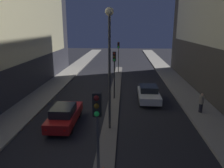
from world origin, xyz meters
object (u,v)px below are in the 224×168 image
object	(u,v)px
traffic_light_far	(118,50)
car_right_lane	(149,94)
traffic_light_mid	(114,65)
street_lamp	(109,49)
traffic_light_near	(97,124)
car_left_lane	(65,115)
pedestrian_on_right_sidewalk	(201,102)

from	to	relation	value
traffic_light_far	car_right_lane	size ratio (longest dim) A/B	1.09
traffic_light_mid	street_lamp	distance (m)	6.79
traffic_light_near	traffic_light_mid	xyz separation A→B (m)	(0.00, 12.92, 0.00)
traffic_light_near	car_left_lane	bearing A→B (deg)	115.34
traffic_light_near	pedestrian_on_right_sidewalk	bearing A→B (deg)	53.09
traffic_light_near	traffic_light_mid	world-z (taller)	same
pedestrian_on_right_sidewalk	car_right_lane	bearing A→B (deg)	143.16
car_right_lane	car_left_lane	bearing A→B (deg)	-139.88
traffic_light_far	car_left_lane	xyz separation A→B (m)	(-3.30, -18.50, -2.69)
pedestrian_on_right_sidewalk	traffic_light_near	bearing A→B (deg)	-126.91
traffic_light_far	traffic_light_near	bearing A→B (deg)	-90.00
traffic_light_near	pedestrian_on_right_sidewalk	distance (m)	12.27
street_lamp	car_left_lane	world-z (taller)	street_lamp
traffic_light_far	car_left_lane	size ratio (longest dim) A/B	0.99
car_right_lane	traffic_light_mid	bearing A→B (deg)	173.54
traffic_light_far	car_right_lane	xyz separation A→B (m)	(3.30, -12.94, -2.71)
traffic_light_far	traffic_light_mid	bearing A→B (deg)	-90.00
traffic_light_mid	car_left_lane	size ratio (longest dim) A/B	0.99
traffic_light_near	traffic_light_far	distance (m)	25.48
traffic_light_near	street_lamp	distance (m)	6.82
street_lamp	car_right_lane	distance (m)	8.44
car_left_lane	traffic_light_far	bearing A→B (deg)	79.88
street_lamp	pedestrian_on_right_sidewalk	bearing A→B (deg)	23.47
traffic_light_near	car_right_lane	size ratio (longest dim) A/B	1.09
traffic_light_near	street_lamp	xyz separation A→B (m)	(0.00, 6.48, 2.14)
car_left_lane	pedestrian_on_right_sidewalk	world-z (taller)	pedestrian_on_right_sidewalk
traffic_light_mid	pedestrian_on_right_sidewalk	bearing A→B (deg)	-24.62
car_right_lane	pedestrian_on_right_sidewalk	distance (m)	4.90
pedestrian_on_right_sidewalk	traffic_light_mid	bearing A→B (deg)	155.38
car_right_lane	pedestrian_on_right_sidewalk	size ratio (longest dim) A/B	2.61
traffic_light_mid	car_left_lane	world-z (taller)	traffic_light_mid
street_lamp	car_right_lane	world-z (taller)	street_lamp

